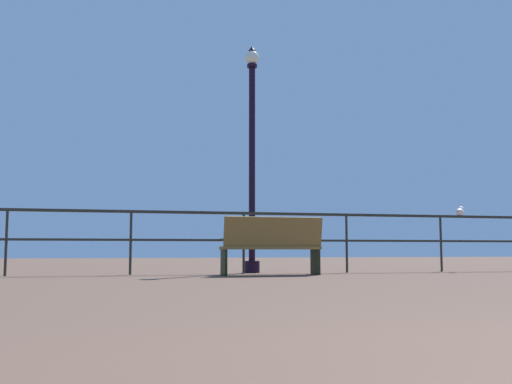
{
  "coord_description": "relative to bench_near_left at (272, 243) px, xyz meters",
  "views": [
    {
      "loc": [
        -2.39,
        -0.82,
        0.43
      ],
      "look_at": [
        0.1,
        9.03,
        1.43
      ],
      "focal_mm": 41.19,
      "sensor_mm": 36.0,
      "label": 1
    }
  ],
  "objects": [
    {
      "name": "pier_railing",
      "position": [
        -0.3,
        0.8,
        0.28
      ],
      "size": [
        24.01,
        0.05,
        1.11
      ],
      "color": "#27261F",
      "rests_on": "ground_plane"
    },
    {
      "name": "lamppost_center",
      "position": [
        -0.07,
        1.13,
        1.68
      ],
      "size": [
        0.29,
        0.29,
        4.35
      ],
      "color": "black",
      "rests_on": "ground_plane"
    },
    {
      "name": "seagull_on_rail",
      "position": [
        4.15,
        0.81,
        0.66
      ],
      "size": [
        0.33,
        0.32,
        0.19
      ],
      "color": "white",
      "rests_on": "pier_railing"
    },
    {
      "name": "bench_near_left",
      "position": [
        0.0,
        0.0,
        0.0
      ],
      "size": [
        1.69,
        0.61,
        0.98
      ],
      "color": "brown",
      "rests_on": "ground_plane"
    }
  ]
}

